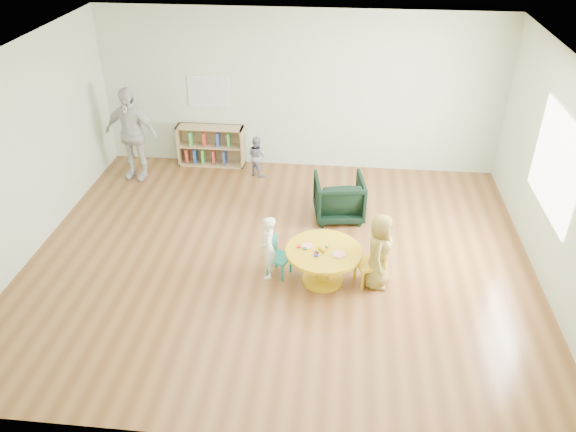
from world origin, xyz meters
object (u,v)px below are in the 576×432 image
object	(u,v)px
bookshelf	(211,146)
toddler	(257,156)
kid_chair_right	(372,262)
armchair	(339,198)
activity_table	(323,260)
kid_chair_left	(277,256)
child_left	(268,248)
adult_caretaker	(131,134)
child_right	(379,251)

from	to	relation	value
bookshelf	toddler	size ratio (longest dim) A/B	1.64
kid_chair_right	armchair	world-z (taller)	armchair
kid_chair_right	toddler	distance (m)	3.52
activity_table	toddler	distance (m)	3.24
kid_chair_left	kid_chair_right	distance (m)	1.27
child_left	adult_caretaker	xyz separation A→B (m)	(-2.72, 2.62, 0.37)
bookshelf	adult_caretaker	world-z (taller)	adult_caretaker
kid_chair_right	armchair	size ratio (longest dim) A/B	0.81
activity_table	adult_caretaker	size ratio (longest dim) A/B	0.60
toddler	adult_caretaker	distance (m)	2.19
armchair	adult_caretaker	world-z (taller)	adult_caretaker
adult_caretaker	toddler	bearing A→B (deg)	16.92
armchair	toddler	world-z (taller)	toddler
armchair	child_right	bearing A→B (deg)	99.29
armchair	activity_table	bearing A→B (deg)	75.52
adult_caretaker	armchair	bearing A→B (deg)	-6.61
kid_chair_right	adult_caretaker	distance (m)	4.88
activity_table	kid_chair_left	xyz separation A→B (m)	(-0.63, 0.10, -0.05)
activity_table	kid_chair_left	size ratio (longest dim) A/B	1.85
activity_table	adult_caretaker	world-z (taller)	adult_caretaker
toddler	kid_chair_left	bearing A→B (deg)	138.71
kid_chair_right	bookshelf	distance (m)	4.35
kid_chair_right	child_left	xyz separation A→B (m)	(-1.37, 0.00, 0.12)
activity_table	bookshelf	size ratio (longest dim) A/B	0.82
child_right	child_left	bearing A→B (deg)	96.85
armchair	bookshelf	bearing A→B (deg)	-43.54
kid_chair_right	kid_chair_left	bearing A→B (deg)	66.73
armchair	child_left	xyz separation A→B (m)	(-0.89, -1.61, 0.11)
toddler	child_right	bearing A→B (deg)	159.43
child_left	toddler	distance (m)	2.98
child_left	adult_caretaker	size ratio (longest dim) A/B	0.55
adult_caretaker	activity_table	bearing A→B (deg)	-28.69
toddler	armchair	bearing A→B (deg)	173.69
armchair	adult_caretaker	bearing A→B (deg)	-24.62
bookshelf	armchair	xyz separation A→B (m)	(2.40, -1.65, -0.02)
kid_chair_left	bookshelf	size ratio (longest dim) A/B	0.45
activity_table	armchair	xyz separation A→B (m)	(0.16, 1.66, 0.00)
bookshelf	adult_caretaker	size ratio (longest dim) A/B	0.73
kid_chair_left	adult_caretaker	bearing A→B (deg)	-108.80
kid_chair_right	child_right	size ratio (longest dim) A/B	0.58
bookshelf	kid_chair_right	bearing A→B (deg)	-48.58
kid_chair_right	child_right	distance (m)	0.21
bookshelf	child_left	distance (m)	3.59
activity_table	child_right	distance (m)	0.73
activity_table	child_left	size ratio (longest dim) A/B	1.10
kid_chair_left	bookshelf	world-z (taller)	bookshelf
toddler	activity_table	bearing A→B (deg)	149.08
activity_table	adult_caretaker	distance (m)	4.38
child_left	kid_chair_left	bearing A→B (deg)	112.90
armchair	adult_caretaker	size ratio (longest dim) A/B	0.46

